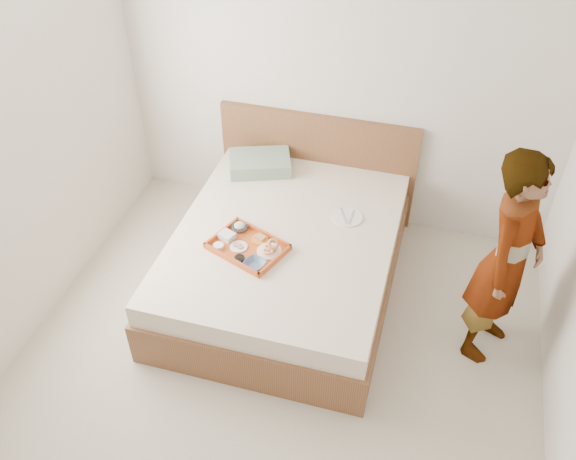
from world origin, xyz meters
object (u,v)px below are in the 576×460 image
(bed, at_px, (285,259))
(dinner_plate, at_px, (347,217))
(person, at_px, (508,260))
(tray, at_px, (247,246))

(bed, bearing_deg, dinner_plate, 36.00)
(person, bearing_deg, bed, 106.17)
(bed, relative_size, tray, 3.98)
(dinner_plate, bearing_deg, bed, -144.00)
(tray, relative_size, dinner_plate, 2.19)
(tray, bearing_deg, dinner_plate, 62.40)
(tray, relative_size, person, 0.32)
(dinner_plate, xyz_separation_m, person, (1.10, -0.45, 0.25))
(tray, height_order, person, person)
(bed, distance_m, tray, 0.43)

